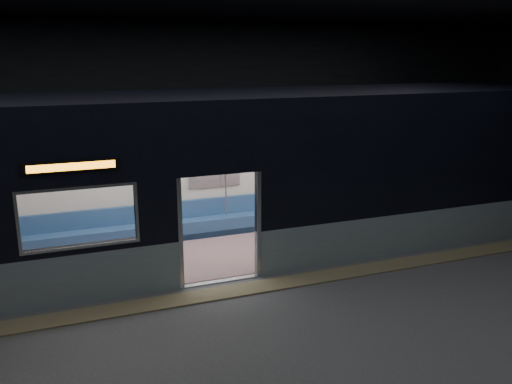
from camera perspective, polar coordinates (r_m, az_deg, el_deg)
station_floor at (r=9.32m, az=-1.73°, el=-11.90°), size 24.00×14.00×0.01m
station_envelope at (r=8.36m, az=-1.92°, el=11.25°), size 24.00×14.00×5.00m
tactile_strip at (r=9.78m, az=-2.82°, el=-10.45°), size 22.80×0.50×0.03m
metro_car at (r=11.02m, az=-6.21°, el=2.43°), size 18.00×3.04×3.35m
passenger at (r=12.98m, az=3.22°, el=-0.26°), size 0.43×0.75×1.45m
handbag at (r=12.82m, az=3.84°, el=-1.11°), size 0.29×0.26×0.14m
transit_map at (r=12.52m, az=-4.42°, el=2.38°), size 1.12×0.03×0.73m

